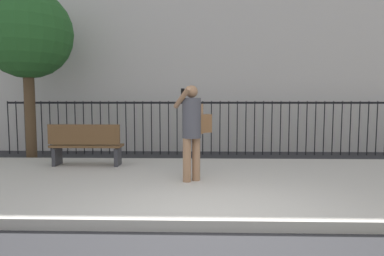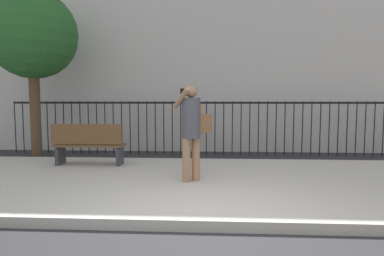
{
  "view_description": "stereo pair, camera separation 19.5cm",
  "coord_description": "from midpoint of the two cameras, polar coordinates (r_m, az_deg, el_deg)",
  "views": [
    {
      "loc": [
        -0.18,
        -4.05,
        1.66
      ],
      "look_at": [
        -0.35,
        2.33,
        1.11
      ],
      "focal_mm": 31.43,
      "sensor_mm": 36.0,
      "label": 1
    },
    {
      "loc": [
        0.01,
        -4.05,
        1.66
      ],
      "look_at": [
        -0.35,
        2.33,
        1.11
      ],
      "focal_mm": 31.43,
      "sensor_mm": 36.0,
      "label": 2
    }
  ],
  "objects": [
    {
      "name": "street_bench",
      "position": [
        7.97,
        -16.5,
        -2.54
      ],
      "size": [
        1.6,
        0.45,
        0.95
      ],
      "color": "brown",
      "rests_on": "sidewalk"
    },
    {
      "name": "iron_fence",
      "position": [
        9.97,
        3.76,
        1.25
      ],
      "size": [
        12.03,
        0.04,
        1.6
      ],
      "color": "black",
      "rests_on": "ground"
    },
    {
      "name": "street_tree_near",
      "position": [
        10.15,
        -24.97,
        14.07
      ],
      "size": [
        2.36,
        2.36,
        4.56
      ],
      "color": "#4C3823",
      "rests_on": "ground"
    },
    {
      "name": "ground_plane",
      "position": [
        4.38,
        4.36,
        -17.34
      ],
      "size": [
        60.0,
        60.0,
        0.0
      ],
      "primitive_type": "plane",
      "color": "#28282B"
    },
    {
      "name": "pedestrian_on_phone",
      "position": [
        6.12,
        0.95,
        0.4
      ],
      "size": [
        0.72,
        0.64,
        1.76
      ],
      "color": "#936B4C",
      "rests_on": "sidewalk"
    },
    {
      "name": "sidewalk",
      "position": [
        6.45,
        3.99,
        -9.29
      ],
      "size": [
        28.0,
        4.4,
        0.15
      ],
      "primitive_type": "cube",
      "color": "#B2ADA3",
      "rests_on": "ground"
    }
  ]
}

